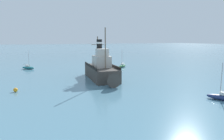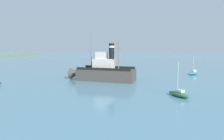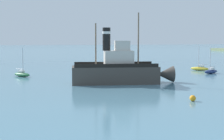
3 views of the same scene
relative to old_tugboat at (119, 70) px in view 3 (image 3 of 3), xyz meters
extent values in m
plane|color=teal|center=(0.52, 0.01, -1.83)|extent=(600.00, 600.00, 0.00)
cube|color=#423D38|center=(-0.09, -0.61, -0.63)|extent=(6.06, 12.50, 2.40)
cone|color=#423D38|center=(0.93, 6.52, -0.63)|extent=(2.67, 2.71, 2.35)
cube|color=beige|center=(-0.02, -0.11, 1.67)|extent=(3.54, 4.39, 2.20)
cube|color=beige|center=(0.05, 0.38, 3.47)|extent=(2.46, 2.29, 1.40)
cylinder|color=black|center=(-0.26, -1.80, 4.37)|extent=(1.10, 1.10, 3.20)
cylinder|color=silver|center=(-0.26, -1.80, 5.27)|extent=(1.16, 1.16, 0.35)
cylinder|color=#75604C|center=(0.38, 2.66, 4.32)|extent=(0.20, 0.20, 7.50)
cylinder|color=#75604C|center=(-0.47, -3.28, 3.57)|extent=(0.20, 0.20, 6.00)
cylinder|color=#75604C|center=(-0.47, -3.28, 4.89)|extent=(2.59, 0.49, 0.12)
cube|color=black|center=(-2.22, -0.30, 0.82)|extent=(1.74, 11.30, 0.50)
cube|color=black|center=(2.05, -0.91, 0.82)|extent=(1.74, 11.30, 0.50)
ellipsoid|color=gold|center=(-14.87, 20.63, -1.48)|extent=(3.58, 3.34, 0.70)
cube|color=silver|center=(-14.72, 20.76, -0.95)|extent=(1.25, 1.21, 0.36)
cylinder|color=#B7B7BC|center=(-15.10, 20.43, 0.97)|extent=(0.10, 0.10, 4.20)
cylinder|color=#B7B7BC|center=(-14.42, 21.03, -0.58)|extent=(1.40, 1.25, 0.08)
ellipsoid|color=#286B3D|center=(-11.92, -13.43, -1.48)|extent=(3.69, 3.18, 0.70)
cube|color=silver|center=(-12.08, -13.55, -0.95)|extent=(1.26, 1.18, 0.36)
cylinder|color=#B7B7BC|center=(-11.68, -13.24, 0.97)|extent=(0.10, 0.10, 4.20)
cylinder|color=#B7B7BC|center=(-12.39, -13.79, -0.58)|extent=(1.48, 1.15, 0.08)
ellipsoid|color=navy|center=(-8.77, 19.50, -1.48)|extent=(2.78, 3.86, 0.70)
cube|color=silver|center=(-8.87, 19.68, -0.95)|extent=(1.09, 1.27, 0.36)
cylinder|color=#B7B7BC|center=(-8.63, 19.24, 0.97)|extent=(0.10, 0.10, 4.20)
cylinder|color=#B7B7BC|center=(-9.06, 20.03, -0.58)|extent=(0.93, 1.62, 0.08)
sphere|color=orange|center=(15.42, 3.40, -1.52)|extent=(0.63, 0.63, 0.63)
camera|label=1|loc=(14.92, 35.84, 5.97)|focal=32.00mm
camera|label=2|loc=(-40.80, -8.58, 5.20)|focal=32.00mm
camera|label=3|loc=(46.36, -12.75, 4.43)|focal=55.00mm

